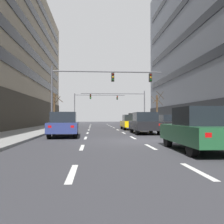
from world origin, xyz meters
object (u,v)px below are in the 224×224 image
object	(u,v)px
car_driving_0	(199,130)
traffic_signal_1	(123,100)
car_parked_2	(194,123)
car_driving_2	(64,125)
traffic_signal_2	(91,102)
street_tree_1	(54,109)
taxi_driving_1	(130,122)
car_parked_3	(168,123)
traffic_signal_0	(93,84)
car_driving_3	(145,123)
street_tree_0	(157,109)

from	to	relation	value
car_driving_0	traffic_signal_1	bearing A→B (deg)	88.08
car_parked_2	traffic_signal_1	distance (m)	25.58
car_driving_2	traffic_signal_2	size ratio (longest dim) A/B	0.43
car_driving_0	street_tree_1	xyz separation A→B (m)	(-9.17, 23.48, 1.54)
car_driving_0	traffic_signal_1	size ratio (longest dim) A/B	0.40
taxi_driving_1	car_parked_2	size ratio (longest dim) A/B	0.92
car_parked_3	traffic_signal_2	bearing A→B (deg)	106.40
car_driving_2	traffic_signal_1	xyz separation A→B (m)	(7.22, 26.64, 3.47)
traffic_signal_1	traffic_signal_2	bearing A→B (deg)	123.60
traffic_signal_0	traffic_signal_1	distance (m)	20.43
car_parked_2	traffic_signal_2	world-z (taller)	traffic_signal_2
car_driving_0	taxi_driving_1	size ratio (longest dim) A/B	1.08
car_parked_3	taxi_driving_1	bearing A→B (deg)	157.54
car_parked_2	traffic_signal_0	bearing A→B (deg)	144.08
traffic_signal_2	car_driving_3	bearing A→B (deg)	-81.93
traffic_signal_0	street_tree_0	size ratio (longest dim) A/B	1.99
car_driving_0	traffic_signal_0	world-z (taller)	traffic_signal_0
traffic_signal_0	taxi_driving_1	bearing A→B (deg)	31.39
car_parked_2	traffic_signal_1	xyz separation A→B (m)	(-2.30, 25.24, 3.44)
car_driving_0	car_parked_2	xyz separation A→B (m)	(3.44, 8.90, 0.00)
car_parked_2	car_driving_2	bearing A→B (deg)	-171.67
car_driving_2	traffic_signal_1	bearing A→B (deg)	74.84
traffic_signal_2	street_tree_1	world-z (taller)	traffic_signal_2
traffic_signal_1	taxi_driving_1	bearing A→B (deg)	-94.42
traffic_signal_0	street_tree_0	world-z (taller)	traffic_signal_0
street_tree_0	street_tree_1	distance (m)	16.58
car_driving_2	traffic_signal_2	xyz separation A→B (m)	(1.43, 35.35, 3.75)
car_driving_3	street_tree_0	bearing A→B (deg)	72.79
street_tree_0	traffic_signal_0	bearing A→B (deg)	-123.48
car_driving_3	traffic_signal_0	distance (m)	6.95
car_parked_3	street_tree_0	world-z (taller)	street_tree_0
street_tree_0	car_driving_3	bearing A→B (deg)	-107.21
car_parked_3	traffic_signal_2	xyz separation A→B (m)	(-8.09, 27.48, 3.80)
traffic_signal_1	car_driving_2	bearing A→B (deg)	-105.16
car_driving_0	car_driving_3	distance (m)	10.27
car_parked_2	traffic_signal_0	world-z (taller)	traffic_signal_0
car_parked_3	traffic_signal_2	size ratio (longest dim) A/B	0.40
car_driving_3	traffic_signal_0	world-z (taller)	traffic_signal_0
car_parked_2	traffic_signal_0	xyz separation A→B (m)	(-7.64, 5.53, 3.68)
car_driving_3	street_tree_1	size ratio (longest dim) A/B	1.00
street_tree_1	car_parked_2	bearing A→B (deg)	-49.12
taxi_driving_1	traffic_signal_2	world-z (taller)	traffic_signal_2
car_driving_0	traffic_signal_0	size ratio (longest dim) A/B	0.43
car_driving_2	traffic_signal_0	world-z (taller)	traffic_signal_0
traffic_signal_1	street_tree_0	bearing A→B (deg)	-40.28
car_driving_2	street_tree_0	xyz separation A→B (m)	(12.15, 22.46, 1.84)
car_parked_2	traffic_signal_0	distance (m)	10.12
taxi_driving_1	traffic_signal_1	bearing A→B (deg)	85.58
traffic_signal_2	street_tree_1	size ratio (longest dim) A/B	2.32
taxi_driving_1	street_tree_1	bearing A→B (deg)	143.71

